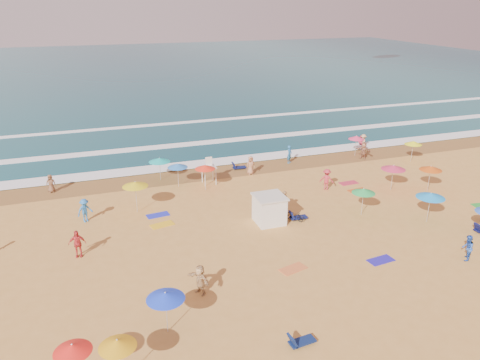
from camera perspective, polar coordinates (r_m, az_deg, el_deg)
name	(u,v)px	position (r m, az deg, el deg)	size (l,w,h in m)	color
ground	(286,224)	(34.67, 5.61, -5.41)	(220.00, 220.00, 0.00)	gold
ocean	(136,71)	(113.88, -12.57, 12.88)	(220.00, 140.00, 0.18)	#0C4756
wet_sand	(233,170)	(45.38, -0.92, 1.26)	(220.00, 220.00, 0.00)	olive
surf_foam	(208,144)	(53.38, -3.90, 4.40)	(200.00, 18.70, 0.05)	white
cabana	(269,210)	(34.48, 3.60, -3.66)	(2.00, 2.00, 2.00)	white
cabana_roof	(270,197)	(34.05, 3.64, -2.04)	(2.20, 2.20, 0.12)	silver
bicycle	(294,215)	(35.20, 6.63, -4.28)	(0.55, 1.57, 0.82)	black
lifeguard_stand	(209,172)	(41.72, -3.81, 0.92)	(1.20, 1.20, 2.10)	white
beach_umbrellas	(282,185)	(36.12, 5.14, -0.61)	(63.27, 25.68, 0.77)	#13A09E
loungers	(362,223)	(35.42, 14.66, -5.14)	(48.13, 25.11, 0.34)	#0E164A
towels	(323,242)	(32.63, 10.07, -7.43)	(38.50, 22.00, 0.03)	red
beachgoers	(261,196)	(37.22, 2.56, -1.96)	(40.51, 27.07, 2.14)	tan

